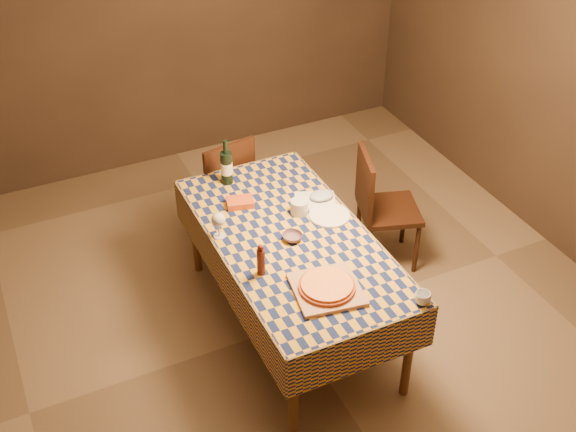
# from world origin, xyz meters

# --- Properties ---
(room) EXTENTS (5.00, 5.10, 2.70)m
(room) POSITION_xyz_m (0.00, 0.00, 1.35)
(room) COLOR brown
(room) RESTS_ON ground
(dining_table) EXTENTS (0.94, 1.84, 0.77)m
(dining_table) POSITION_xyz_m (0.00, 0.00, 0.69)
(dining_table) COLOR brown
(dining_table) RESTS_ON ground
(cutting_board) EXTENTS (0.43, 0.43, 0.02)m
(cutting_board) POSITION_xyz_m (-0.03, -0.54, 0.78)
(cutting_board) COLOR #AA7350
(cutting_board) RESTS_ON dining_table
(pizza) EXTENTS (0.43, 0.43, 0.03)m
(pizza) POSITION_xyz_m (-0.03, -0.54, 0.81)
(pizza) COLOR #9D3C1A
(pizza) RESTS_ON cutting_board
(pepper_mill) EXTENTS (0.06, 0.06, 0.21)m
(pepper_mill) POSITION_xyz_m (-0.31, -0.23, 0.87)
(pepper_mill) COLOR #4D1812
(pepper_mill) RESTS_ON dining_table
(bowl) EXTENTS (0.16, 0.16, 0.04)m
(bowl) POSITION_xyz_m (-0.01, -0.03, 0.79)
(bowl) COLOR #654A55
(bowl) RESTS_ON dining_table
(wine_glass) EXTENTS (0.09, 0.09, 0.18)m
(wine_glass) POSITION_xyz_m (-0.41, 0.20, 0.90)
(wine_glass) COLOR silver
(wine_glass) RESTS_ON dining_table
(wine_bottle) EXTENTS (0.09, 0.09, 0.33)m
(wine_bottle) POSITION_xyz_m (-0.14, 0.75, 0.89)
(wine_bottle) COLOR black
(wine_bottle) RESTS_ON dining_table
(deli_tub) EXTENTS (0.13, 0.13, 0.10)m
(deli_tub) POSITION_xyz_m (0.16, 0.21, 0.82)
(deli_tub) COLOR silver
(deli_tub) RESTS_ON dining_table
(takeout_container) EXTENTS (0.20, 0.16, 0.04)m
(takeout_container) POSITION_xyz_m (-0.16, 0.46, 0.79)
(takeout_container) COLOR #B84518
(takeout_container) RESTS_ON dining_table
(white_plate) EXTENTS (0.32, 0.32, 0.02)m
(white_plate) POSITION_xyz_m (0.32, 0.09, 0.78)
(white_plate) COLOR white
(white_plate) RESTS_ON dining_table
(tumbler) EXTENTS (0.10, 0.10, 0.07)m
(tumbler) POSITION_xyz_m (0.40, -0.85, 0.81)
(tumbler) COLOR silver
(tumbler) RESTS_ON dining_table
(flour_patch) EXTENTS (0.33, 0.29, 0.00)m
(flour_patch) POSITION_xyz_m (0.32, 0.29, 0.77)
(flour_patch) COLOR silver
(flour_patch) RESTS_ON dining_table
(flour_bag) EXTENTS (0.19, 0.16, 0.05)m
(flour_bag) POSITION_xyz_m (0.37, 0.30, 0.79)
(flour_bag) COLOR #98A4C2
(flour_bag) RESTS_ON dining_table
(chair_far) EXTENTS (0.49, 0.50, 0.93)m
(chair_far) POSITION_xyz_m (-0.06, 1.08, 0.52)
(chair_far) COLOR black
(chair_far) RESTS_ON ground
(chair_right) EXTENTS (0.54, 0.53, 0.93)m
(chair_right) POSITION_xyz_m (0.88, 0.37, 0.52)
(chair_right) COLOR black
(chair_right) RESTS_ON ground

